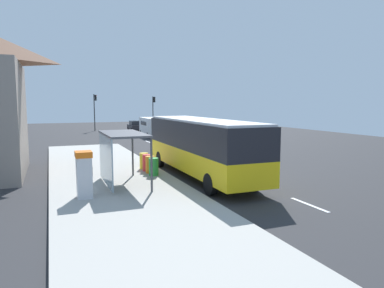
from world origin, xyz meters
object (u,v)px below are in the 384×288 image
sedan_near (136,126)px  recycling_bin_yellow (144,161)px  white_van (152,126)px  ticket_machine (84,174)px  bus_shelter (117,145)px  traffic_light_near_side (154,108)px  bus (200,144)px  traffic_light_far_side (95,107)px  recycling_bin_red (147,163)px  recycling_bin_green (154,167)px  recycling_bin_orange (150,165)px

sedan_near → recycling_bin_yellow: sedan_near is taller
white_van → ticket_machine: white_van is taller
sedan_near → bus_shelter: (-8.71, -34.01, 1.31)m
traffic_light_near_side → bus: bearing=-101.7°
bus → traffic_light_far_side: 35.65m
white_van → traffic_light_far_side: bearing=114.8°
ticket_machine → recycling_bin_red: size_ratio=2.04×
recycling_bin_green → recycling_bin_orange: bearing=90.0°
white_van → recycling_bin_green: bearing=-105.3°
traffic_light_far_side → recycling_bin_green: bearing=-91.8°
ticket_machine → recycling_bin_orange: (3.90, 4.01, -0.52)m
bus → white_van: 24.40m
recycling_bin_orange → recycling_bin_red: 0.70m
traffic_light_near_side → traffic_light_far_side: traffic_light_far_side is taller
white_van → recycling_bin_orange: size_ratio=5.55×
recycling_bin_yellow → traffic_light_near_side: 33.62m
ticket_machine → recycling_bin_red: ticket_machine is taller
recycling_bin_orange → traffic_light_near_side: (9.70, 33.47, 2.72)m
white_van → bus_shelter: (-8.61, -24.97, 0.75)m
white_van → recycling_bin_red: white_van is taller
traffic_light_far_side → bus: bearing=-87.8°
recycling_bin_orange → recycling_bin_yellow: 1.40m
recycling_bin_red → white_van: bearing=73.8°
sedan_near → bus_shelter: size_ratio=1.12×
recycling_bin_yellow → bus_shelter: 4.47m
traffic_light_far_side → bus_shelter: size_ratio=1.33×
recycling_bin_red → traffic_light_near_side: traffic_light_near_side is taller
recycling_bin_orange → bus: bearing=-27.7°
bus_shelter → recycling_bin_green: bearing=34.1°
recycling_bin_red → recycling_bin_green: bearing=-90.0°
white_van → traffic_light_far_side: (-5.30, 11.50, 2.19)m
white_van → traffic_light_far_side: size_ratio=0.99×
recycling_bin_red → traffic_light_near_side: size_ratio=0.19×
bus → traffic_light_near_side: traffic_light_near_side is taller
recycling_bin_yellow → bus_shelter: bearing=-121.6°
sedan_near → traffic_light_near_side: 4.44m
white_van → ticket_machine: 28.70m
recycling_bin_green → recycling_bin_red: (0.00, 1.40, 0.00)m
recycling_bin_orange → recycling_bin_yellow: (0.00, 1.40, 0.00)m
recycling_bin_yellow → recycling_bin_red: bearing=-90.0°
sedan_near → bus_shelter: bus_shelter is taller
ticket_machine → recycling_bin_green: (3.90, 3.31, -0.52)m
traffic_light_near_side → recycling_bin_red: bearing=-106.5°
ticket_machine → recycling_bin_orange: size_ratio=2.04×
white_van → recycling_bin_orange: (-6.40, -22.77, -0.69)m
recycling_bin_green → traffic_light_far_side: size_ratio=0.18×
sedan_near → recycling_bin_yellow: (-6.50, -30.41, -0.14)m
white_van → sedan_near: 9.05m
white_van → ticket_machine: (-10.30, -26.79, -0.17)m
recycling_bin_red → bus_shelter: (-2.21, -2.90, 1.44)m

